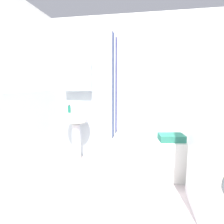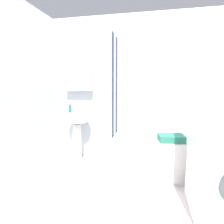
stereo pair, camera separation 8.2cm
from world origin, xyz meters
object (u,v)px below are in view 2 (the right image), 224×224
Objects in this scene: soap_dispenser at (70,109)px; bathtub at (164,155)px; body_wash_bottle at (208,128)px; sink at (77,125)px; towel_folded at (171,138)px; lotion_bottle at (199,129)px.

bathtub is at bearing -4.84° from soap_dispenser.
bathtub is 7.01× the size of body_wash_bottle.
sink reaches higher than towel_folded.
towel_folded is (1.49, -0.36, -0.02)m from sink.
sink reaches higher than lotion_bottle.
soap_dispenser reaches higher than body_wash_bottle.
bathtub is 0.38m from towel_folded.
body_wash_bottle is (0.64, 0.26, 0.37)m from bathtub.
sink is 3.97× the size of body_wash_bottle.
towel_folded is at bearing -141.50° from body_wash_bottle.
soap_dispenser is 0.42× the size of towel_folded.
sink is 0.57× the size of bathtub.
sink is at bearing -177.14° from body_wash_bottle.
lotion_bottle is at bearing 4.07° from soap_dispenser.
soap_dispenser is 0.65× the size of body_wash_bottle.
body_wash_bottle is at bearing 3.49° from soap_dispenser.
lotion_bottle is at bearing 173.55° from body_wash_bottle.
bathtub is at bearing -152.12° from lotion_bottle.
towel_folded is at bearing -72.72° from bathtub.
soap_dispenser is at bearing 175.16° from bathtub.
towel_folded is at bearing -13.41° from sink.
sink is at bearing 173.68° from bathtub.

